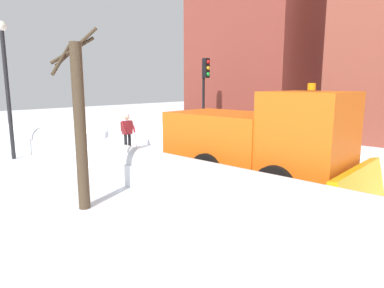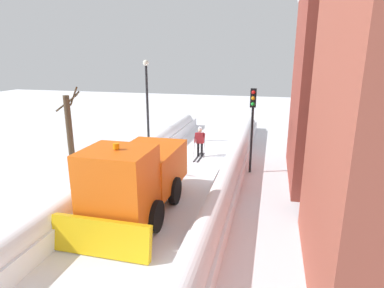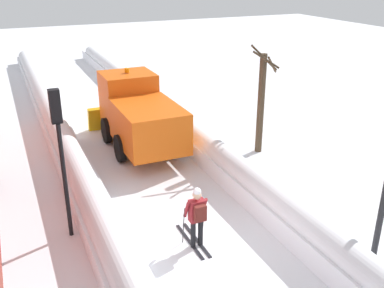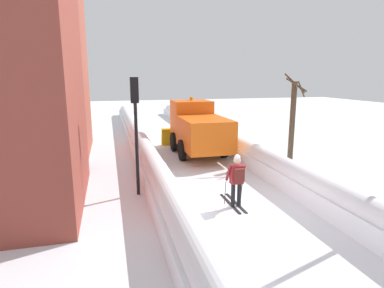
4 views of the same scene
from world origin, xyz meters
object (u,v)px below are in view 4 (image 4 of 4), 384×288
(traffic_light_pole, at_px, (135,114))
(bare_tree_near, at_px, (293,119))
(skier, at_px, (237,178))
(plow_truck, at_px, (198,128))

(traffic_light_pole, height_order, bare_tree_near, bare_tree_near)
(skier, relative_size, traffic_light_pole, 0.42)
(skier, bearing_deg, plow_truck, 84.35)
(plow_truck, height_order, skier, plow_truck)
(plow_truck, relative_size, skier, 3.31)
(skier, distance_m, traffic_light_pole, 4.22)
(traffic_light_pole, xyz_separation_m, bare_tree_near, (8.19, 2.95, -0.85))
(skier, xyz_separation_m, bare_tree_near, (5.11, 5.02, 1.15))
(skier, distance_m, bare_tree_near, 7.26)
(skier, height_order, traffic_light_pole, traffic_light_pole)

